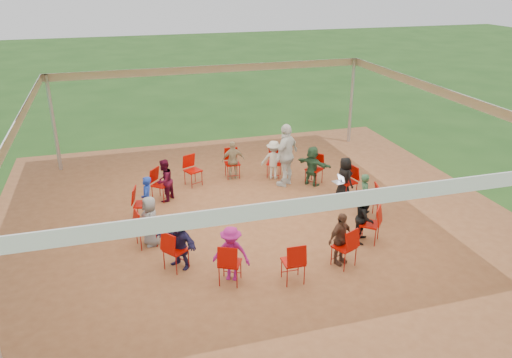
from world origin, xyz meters
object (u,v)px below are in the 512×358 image
object	(u,v)px
chair_5	(161,185)
chair_10	(293,262)
chair_9	(230,263)
person_seated_10	(365,218)
laptop	(340,180)
chair_4	(193,171)
person_seated_11	(365,196)
person_seated_1	(312,166)
person_seated_5	(147,199)
chair_11	(344,247)
person_seated_0	(345,178)
person_seated_2	(274,160)
person_seated_4	(164,180)
chair_0	(348,182)
chair_1	(314,169)
person_seated_7	(179,241)
chair_13	(369,201)
chair_7	(146,228)
chair_12	(370,224)
chair_6	(143,205)
chair_2	(274,163)
cable_coil	(266,210)
person_seated_3	(233,160)
chair_3	(232,164)
chair_8	(176,250)
person_seated_9	(340,239)
person_seated_6	(150,221)
standing_person	(286,155)
person_seated_8	(231,254)

from	to	relation	value
chair_5	chair_10	distance (m)	5.12
chair_9	person_seated_10	distance (m)	3.47
chair_9	laptop	world-z (taller)	chair_9
chair_4	person_seated_11	world-z (taller)	person_seated_11
person_seated_1	person_seated_5	world-z (taller)	same
chair_11	person_seated_0	bearing A→B (deg)	40.12
person_seated_2	person_seated_4	bearing A→B (deg)	38.57
chair_0	chair_1	bearing A→B (deg)	12.86
person_seated_7	laptop	size ratio (longest dim) A/B	3.40
chair_13	person_seated_7	xyz separation A→B (m)	(-4.92, -0.94, 0.15)
person_seated_5	chair_7	bearing A→B (deg)	7.45
chair_12	person_seated_4	xyz separation A→B (m)	(-4.26, 3.57, 0.15)
chair_9	person_seated_4	bearing A→B (deg)	127.59
chair_6	chair_13	xyz separation A→B (m)	(5.50, -1.40, 0.00)
chair_6	person_seated_1	size ratio (longest dim) A/B	0.76
chair_2	chair_11	bearing A→B (deg)	115.71
chair_6	person_seated_2	size ratio (longest dim) A/B	0.76
chair_0	chair_9	distance (m)	5.12
chair_1	person_seated_0	bearing A→B (deg)	161.74
chair_7	cable_coil	distance (m)	3.31
chair_12	person_seated_3	xyz separation A→B (m)	(-2.11, 4.54, 0.15)
chair_1	chair_3	world-z (taller)	same
chair_12	person_seated_0	world-z (taller)	person_seated_0
chair_8	person_seated_7	world-z (taller)	person_seated_7
person_seated_9	person_seated_5	bearing A→B (deg)	115.71
person_seated_0	person_seated_6	size ratio (longest dim) A/B	1.00
chair_1	chair_2	size ratio (longest dim) A/B	1.00
person_seated_2	person_seated_5	size ratio (longest dim) A/B	1.00
person_seated_0	person_seated_11	world-z (taller)	same
person_seated_6	chair_3	bearing A→B (deg)	129.56
chair_12	person_seated_10	distance (m)	0.19
standing_person	person_seated_9	bearing A→B (deg)	45.73
chair_3	person_seated_6	distance (m)	4.35
chair_11	person_seated_4	distance (m)	5.42
person_seated_10	chair_3	bearing A→B (deg)	63.69
chair_12	person_seated_9	world-z (taller)	person_seated_9
chair_9	standing_person	bearing A→B (deg)	85.16
chair_12	chair_11	bearing A→B (deg)	167.14
chair_3	chair_6	world-z (taller)	same
chair_3	laptop	bearing A→B (deg)	137.64
chair_6	person_seated_6	xyz separation A→B (m)	(0.09, -1.24, 0.15)
chair_1	person_seated_1	xyz separation A→B (m)	(-0.10, -0.07, 0.15)
person_seated_6	person_seated_11	size ratio (longest dim) A/B	1.00
chair_12	person_seated_7	world-z (taller)	person_seated_7
chair_3	laptop	size ratio (longest dim) A/B	2.58
chair_1	chair_5	size ratio (longest dim) A/B	1.00
laptop	chair_10	bearing A→B (deg)	130.98
chair_1	chair_12	size ratio (longest dim) A/B	1.00
chair_1	person_seated_8	distance (m)	5.42
chair_2	chair_9	distance (m)	5.68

